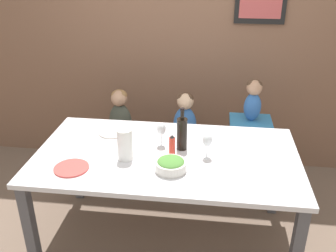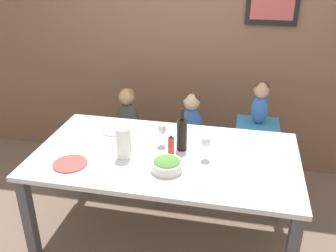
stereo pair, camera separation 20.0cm
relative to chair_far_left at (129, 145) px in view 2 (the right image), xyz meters
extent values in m
plane|color=#705B4C|center=(0.53, -0.77, -0.38)|extent=(14.00, 14.00, 0.00)
cube|color=brown|center=(0.53, 0.53, 0.97)|extent=(10.00, 0.06, 2.70)
cube|color=silver|center=(0.53, -0.77, 0.38)|extent=(1.86, 1.03, 0.03)
cube|color=#4C4C51|center=(-0.34, -1.22, -0.01)|extent=(0.07, 0.07, 0.74)
cube|color=#4C4C51|center=(-0.34, -0.31, -0.01)|extent=(0.07, 0.07, 0.74)
cube|color=#4C4C51|center=(1.40, -0.31, -0.01)|extent=(0.07, 0.07, 0.74)
cylinder|color=silver|center=(-0.14, -0.14, -0.18)|extent=(0.04, 0.04, 0.41)
cylinder|color=silver|center=(0.14, -0.14, -0.18)|extent=(0.04, 0.04, 0.41)
cylinder|color=silver|center=(-0.14, 0.14, -0.18)|extent=(0.04, 0.04, 0.41)
cylinder|color=silver|center=(0.14, 0.14, -0.18)|extent=(0.04, 0.04, 0.41)
cube|color=#2D2D33|center=(0.00, 0.00, 0.05)|extent=(0.43, 0.37, 0.05)
cylinder|color=silver|center=(0.46, -0.14, -0.18)|extent=(0.04, 0.04, 0.41)
cylinder|color=silver|center=(0.74, -0.14, -0.18)|extent=(0.04, 0.04, 0.41)
cylinder|color=silver|center=(0.46, 0.14, -0.18)|extent=(0.04, 0.04, 0.41)
cylinder|color=silver|center=(0.74, 0.14, -0.18)|extent=(0.04, 0.04, 0.41)
cube|color=#2D2D33|center=(0.60, 0.00, 0.05)|extent=(0.43, 0.37, 0.05)
cylinder|color=silver|center=(1.06, -0.12, -0.05)|extent=(0.04, 0.04, 0.68)
cylinder|color=silver|center=(1.30, -0.12, -0.05)|extent=(0.04, 0.04, 0.68)
cylinder|color=silver|center=(1.06, 0.12, -0.05)|extent=(0.04, 0.04, 0.68)
cylinder|color=silver|center=(1.30, 0.12, -0.05)|extent=(0.04, 0.04, 0.68)
cube|color=teal|center=(1.18, 0.00, 0.32)|extent=(0.37, 0.32, 0.05)
ellipsoid|color=#3D4238|center=(0.00, 0.00, 0.25)|extent=(0.21, 0.15, 0.37)
sphere|color=tan|center=(0.00, 0.00, 0.49)|extent=(0.15, 0.15, 0.15)
ellipsoid|color=olive|center=(0.00, 0.01, 0.52)|extent=(0.15, 0.14, 0.10)
ellipsoid|color=#3366B2|center=(0.60, 0.00, 0.25)|extent=(0.21, 0.15, 0.37)
sphere|color=#D6AD89|center=(0.60, 0.00, 0.49)|extent=(0.15, 0.15, 0.15)
ellipsoid|color=#473323|center=(0.60, 0.01, 0.52)|extent=(0.15, 0.14, 0.10)
ellipsoid|color=#3366B2|center=(1.18, 0.00, 0.47)|extent=(0.15, 0.10, 0.26)
sphere|color=tan|center=(1.18, 0.00, 0.65)|extent=(0.13, 0.13, 0.13)
ellipsoid|color=#473323|center=(1.18, 0.01, 0.67)|extent=(0.13, 0.13, 0.09)
cylinder|color=black|center=(0.63, -0.68, 0.51)|extent=(0.08, 0.08, 0.24)
cylinder|color=black|center=(0.63, -0.68, 0.67)|extent=(0.03, 0.03, 0.08)
cylinder|color=black|center=(0.63, -0.68, 0.70)|extent=(0.03, 0.03, 0.02)
cylinder|color=white|center=(0.26, -0.88, 0.51)|extent=(0.10, 0.10, 0.22)
cylinder|color=white|center=(0.82, -0.78, 0.40)|extent=(0.06, 0.06, 0.00)
cylinder|color=white|center=(0.82, -0.78, 0.44)|extent=(0.01, 0.01, 0.08)
ellipsoid|color=white|center=(0.82, -0.78, 0.53)|extent=(0.07, 0.07, 0.10)
cylinder|color=white|center=(0.48, -0.65, 0.40)|extent=(0.06, 0.06, 0.00)
cylinder|color=white|center=(0.48, -0.65, 0.44)|extent=(0.01, 0.01, 0.08)
ellipsoid|color=white|center=(0.48, -0.65, 0.53)|extent=(0.07, 0.07, 0.10)
cylinder|color=silver|center=(0.59, -0.99, 0.43)|extent=(0.21, 0.21, 0.07)
ellipsoid|color=#4C8438|center=(0.59, -0.99, 0.46)|extent=(0.18, 0.18, 0.05)
cylinder|color=#D14C47|center=(-0.07, -1.05, 0.40)|extent=(0.23, 0.23, 0.01)
cylinder|color=silver|center=(0.07, -0.49, 0.40)|extent=(0.23, 0.23, 0.01)
cylinder|color=red|center=(0.57, -0.78, 0.46)|extent=(0.04, 0.04, 0.13)
cone|color=black|center=(0.57, -0.78, 0.54)|extent=(0.03, 0.03, 0.02)
camera|label=1|loc=(0.83, -3.06, 1.72)|focal=40.00mm
camera|label=2|loc=(1.03, -3.03, 1.72)|focal=40.00mm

